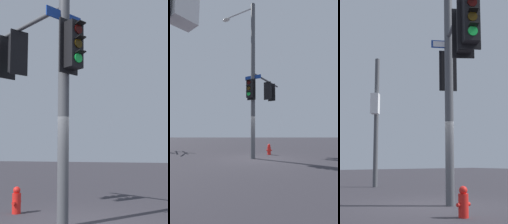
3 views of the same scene
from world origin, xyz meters
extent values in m
cylinder|color=#4C4F54|center=(-0.29, 0.17, 4.94)|extent=(0.26, 0.26, 9.89)
cylinder|color=#4C4F54|center=(0.69, 1.84, 5.22)|extent=(2.06, 3.40, 0.12)
cube|color=black|center=(0.83, 2.08, 4.52)|extent=(0.47, 0.45, 1.10)
cube|color=black|center=(0.74, 1.94, 4.52)|extent=(0.49, 0.34, 1.30)
cylinder|color=#2F0403|center=(0.92, 2.22, 4.86)|extent=(0.20, 0.14, 0.22)
cube|color=black|center=(0.96, 2.29, 4.98)|extent=(0.26, 0.25, 0.06)
cylinder|color=#352504|center=(0.92, 2.22, 4.52)|extent=(0.20, 0.14, 0.22)
cube|color=black|center=(0.96, 2.29, 4.64)|extent=(0.26, 0.25, 0.06)
cylinder|color=#19D147|center=(0.92, 2.22, 4.18)|extent=(0.20, 0.14, 0.22)
cube|color=black|center=(0.96, 2.29, 4.30)|extent=(0.26, 0.25, 0.06)
cylinder|color=#4C4F54|center=(0.83, 2.08, 5.15)|extent=(0.04, 0.04, 0.15)
cube|color=black|center=(1.18, 2.68, 4.52)|extent=(0.46, 0.44, 1.10)
cube|color=black|center=(1.09, 2.53, 4.52)|extent=(0.51, 0.30, 1.30)
cylinder|color=#2F0403|center=(1.25, 2.82, 4.86)|extent=(0.21, 0.13, 0.22)
cube|color=black|center=(1.29, 2.89, 4.98)|extent=(0.26, 0.24, 0.06)
cylinder|color=#352504|center=(1.25, 2.82, 4.52)|extent=(0.21, 0.13, 0.22)
cube|color=black|center=(1.29, 2.89, 4.64)|extent=(0.26, 0.24, 0.06)
cylinder|color=#19D147|center=(1.25, 2.82, 4.18)|extent=(0.21, 0.13, 0.22)
cube|color=black|center=(1.29, 2.89, 4.30)|extent=(0.26, 0.24, 0.06)
cylinder|color=#4C4F54|center=(1.18, 2.68, 5.15)|extent=(0.04, 0.04, 0.15)
cube|color=black|center=(-0.47, -0.13, 4.15)|extent=(0.46, 0.43, 1.10)
cube|color=black|center=(-0.39, 0.02, 4.15)|extent=(0.51, 0.30, 1.30)
cylinder|color=#2F0403|center=(-0.54, -0.28, 4.49)|extent=(0.21, 0.13, 0.22)
cube|color=black|center=(-0.58, -0.34, 4.61)|extent=(0.26, 0.24, 0.06)
cylinder|color=#352504|center=(-0.54, -0.28, 4.15)|extent=(0.21, 0.13, 0.22)
cube|color=black|center=(-0.58, -0.34, 4.27)|extent=(0.26, 0.24, 0.06)
cylinder|color=#19D147|center=(-0.54, -0.28, 3.81)|extent=(0.21, 0.13, 0.22)
cube|color=black|center=(-0.58, -0.34, 3.93)|extent=(0.26, 0.24, 0.06)
cube|color=navy|center=(-0.29, 0.17, 4.95)|extent=(0.99, 0.54, 0.24)
cube|color=white|center=(-0.28, 0.19, 4.95)|extent=(0.89, 0.48, 0.18)
cylinder|color=red|center=(0.82, 1.95, 0.28)|extent=(0.24, 0.24, 0.55)
sphere|color=red|center=(0.82, 1.95, 0.63)|extent=(0.20, 0.20, 0.20)
cylinder|color=red|center=(0.68, 1.95, 0.30)|extent=(0.10, 0.09, 0.09)
cylinder|color=red|center=(0.96, 1.95, 0.30)|extent=(0.10, 0.09, 0.09)
camera|label=1|loc=(-7.24, -2.46, 1.71)|focal=51.17mm
camera|label=2|loc=(-0.22, -10.59, 1.57)|focal=28.47mm
camera|label=3|loc=(6.33, 7.94, 1.31)|focal=53.87mm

